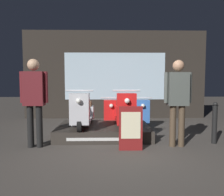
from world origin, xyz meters
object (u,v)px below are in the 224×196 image
object	(u,v)px
street_bollard	(215,123)
scooter_backrow_1	(139,114)
scooter_display_left	(83,112)
person_left_browsing	(34,96)
scooter_backrow_0	(111,114)
person_right_browsing	(178,96)
scooter_display_right	(124,112)
price_sign_board	(131,128)

from	to	relation	value
street_bollard	scooter_backrow_1	bearing A→B (deg)	122.64
scooter_display_left	person_left_browsing	size ratio (longest dim) A/B	0.98
scooter_backrow_0	person_right_browsing	xyz separation A→B (m)	(1.35, -2.32, 0.72)
scooter_backrow_0	scooter_display_right	bearing A→B (deg)	-78.54
scooter_display_left	scooter_backrow_1	xyz separation A→B (m)	(1.59, 1.50, -0.27)
street_bollard	scooter_display_right	bearing A→B (deg)	161.98
scooter_display_right	scooter_backrow_0	distance (m)	1.55
scooter_display_left	scooter_backrow_1	size ratio (longest dim) A/B	1.00
scooter_display_right	scooter_backrow_0	xyz separation A→B (m)	(-0.30, 1.50, -0.27)
price_sign_board	scooter_backrow_0	bearing A→B (deg)	97.78
street_bollard	scooter_display_left	bearing A→B (deg)	167.93
scooter_display_left	scooter_backrow_1	distance (m)	2.20
scooter_backrow_1	person_left_browsing	bearing A→B (deg)	-136.95
scooter_display_left	person_right_browsing	distance (m)	2.26
person_left_browsing	scooter_display_right	bearing A→B (deg)	23.34
scooter_backrow_1	street_bollard	xyz separation A→B (m)	(1.36, -2.13, 0.11)
scooter_backrow_0	scooter_backrow_1	bearing A→B (deg)	0.00
scooter_display_left	street_bollard	xyz separation A→B (m)	(2.95, -0.63, -0.16)
scooter_display_right	person_left_browsing	distance (m)	2.13
scooter_display_right	price_sign_board	distance (m)	1.09
scooter_display_left	street_bollard	bearing A→B (deg)	-12.07
scooter_display_left	scooter_backrow_0	world-z (taller)	scooter_display_left
person_right_browsing	price_sign_board	distance (m)	1.21
scooter_display_right	street_bollard	bearing A→B (deg)	-18.02
person_right_browsing	person_left_browsing	bearing A→B (deg)	-180.00
scooter_backrow_1	price_sign_board	world-z (taller)	scooter_backrow_1
person_left_browsing	person_right_browsing	distance (m)	2.96
price_sign_board	street_bollard	bearing A→B (deg)	13.24
person_right_browsing	street_bollard	world-z (taller)	person_right_browsing
scooter_display_left	person_left_browsing	world-z (taller)	person_left_browsing
scooter_display_right	person_right_browsing	size ratio (longest dim) A/B	0.99
scooter_display_left	person_left_browsing	bearing A→B (deg)	-137.49
price_sign_board	street_bollard	world-z (taller)	street_bollard
scooter_display_right	person_right_browsing	distance (m)	1.41
scooter_backrow_1	person_left_browsing	size ratio (longest dim) A/B	0.98
scooter_backrow_0	price_sign_board	distance (m)	2.60
scooter_display_right	price_sign_board	bearing A→B (deg)	-87.43
scooter_backrow_0	street_bollard	bearing A→B (deg)	-43.50
scooter_backrow_0	street_bollard	distance (m)	3.09
scooter_display_left	price_sign_board	xyz separation A→B (m)	(1.06, -1.08, -0.17)
scooter_display_left	person_right_browsing	bearing A→B (deg)	-21.80
scooter_backrow_0	price_sign_board	size ratio (longest dim) A/B	2.03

